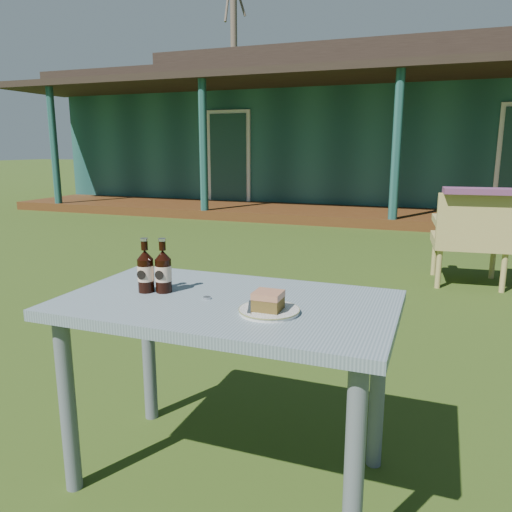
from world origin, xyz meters
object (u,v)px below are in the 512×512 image
at_px(cola_bottle_far, 146,271).
at_px(plate, 269,311).
at_px(cake_slice, 268,301).
at_px(armchair_left, 471,234).
at_px(cola_bottle_near, 163,271).
at_px(cafe_table, 227,326).

bearing_deg(cola_bottle_far, plate, -7.89).
bearing_deg(cake_slice, cola_bottle_far, 171.20).
relative_size(cola_bottle_far, armchair_left, 0.24).
height_order(plate, cola_bottle_near, cola_bottle_near).
distance_m(cafe_table, cola_bottle_far, 0.38).
height_order(cafe_table, cake_slice, cake_slice).
xyz_separation_m(cafe_table, armchair_left, (0.98, 3.30, -0.13)).
xyz_separation_m(plate, cola_bottle_far, (-0.52, 0.07, 0.07)).
distance_m(cafe_table, cake_slice, 0.26).
bearing_deg(cake_slice, cola_bottle_near, 167.46).
relative_size(plate, cola_bottle_near, 0.98).
relative_size(cake_slice, cola_bottle_far, 0.44).
bearing_deg(cola_bottle_near, armchair_left, 69.40).
height_order(plate, cola_bottle_far, cola_bottle_far).
relative_size(plate, armchair_left, 0.24).
relative_size(plate, cola_bottle_far, 0.98).
bearing_deg(cola_bottle_far, cola_bottle_near, 17.75).
bearing_deg(cake_slice, armchair_left, 76.99).
distance_m(cola_bottle_near, cola_bottle_far, 0.07).
distance_m(cola_bottle_far, armchair_left, 3.58).
bearing_deg(cola_bottle_near, cola_bottle_far, -162.25).
xyz_separation_m(plate, cake_slice, (-0.00, -0.01, 0.04)).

